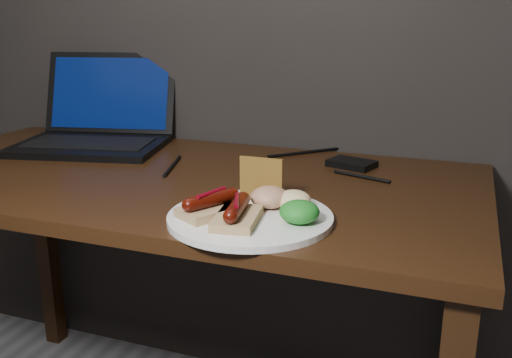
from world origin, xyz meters
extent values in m
cube|color=#351D0D|center=(0.00, 1.38, 0.73)|extent=(1.40, 0.70, 0.03)
cube|color=#351D0D|center=(-0.65, 1.68, 0.36)|extent=(0.05, 0.05, 0.72)
cube|color=#351D0D|center=(0.65, 1.68, 0.36)|extent=(0.05, 0.05, 0.72)
cube|color=black|center=(-0.33, 1.53, 0.76)|extent=(0.44, 0.35, 0.02)
cube|color=black|center=(-0.33, 1.53, 0.77)|extent=(0.36, 0.22, 0.00)
cube|color=black|center=(-0.37, 1.70, 0.88)|extent=(0.40, 0.17, 0.23)
cube|color=#07184C|center=(-0.37, 1.70, 0.88)|extent=(0.36, 0.15, 0.20)
cube|color=black|center=(0.38, 1.59, 0.76)|extent=(0.12, 0.10, 0.02)
cylinder|color=black|center=(-0.02, 1.44, 0.75)|extent=(0.06, 0.17, 0.01)
cylinder|color=black|center=(0.24, 1.68, 0.75)|extent=(0.16, 0.16, 0.01)
cylinder|color=black|center=(0.42, 1.50, 0.75)|extent=(0.14, 0.05, 0.01)
cylinder|color=black|center=(-0.46, 1.46, 0.75)|extent=(0.03, 0.20, 0.01)
cylinder|color=white|center=(0.28, 1.16, 0.76)|extent=(0.36, 0.36, 0.01)
cube|color=tan|center=(0.22, 1.13, 0.77)|extent=(0.12, 0.13, 0.02)
cylinder|color=#521005|center=(0.22, 1.13, 0.79)|extent=(0.07, 0.09, 0.02)
sphere|color=#521005|center=(0.19, 1.09, 0.79)|extent=(0.03, 0.02, 0.02)
sphere|color=#521005|center=(0.24, 1.18, 0.79)|extent=(0.03, 0.02, 0.02)
cylinder|color=#5E0410|center=(0.22, 1.13, 0.80)|extent=(0.03, 0.07, 0.01)
cube|color=tan|center=(0.28, 1.11, 0.77)|extent=(0.09, 0.12, 0.02)
cylinder|color=#521005|center=(0.28, 1.11, 0.79)|extent=(0.04, 0.10, 0.02)
sphere|color=#521005|center=(0.28, 1.07, 0.79)|extent=(0.03, 0.02, 0.02)
sphere|color=#521005|center=(0.27, 1.16, 0.79)|extent=(0.03, 0.02, 0.02)
cylinder|color=#5E0410|center=(0.28, 1.11, 0.80)|extent=(0.03, 0.07, 0.01)
cube|color=olive|center=(0.27, 1.24, 0.80)|extent=(0.08, 0.01, 0.08)
ellipsoid|color=#125711|center=(0.38, 1.15, 0.78)|extent=(0.07, 0.07, 0.04)
ellipsoid|color=maroon|center=(0.30, 1.21, 0.78)|extent=(0.07, 0.07, 0.04)
ellipsoid|color=#EEE5CD|center=(0.35, 1.21, 0.78)|extent=(0.06, 0.06, 0.04)
camera|label=1|loc=(0.63, 0.26, 1.11)|focal=40.00mm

